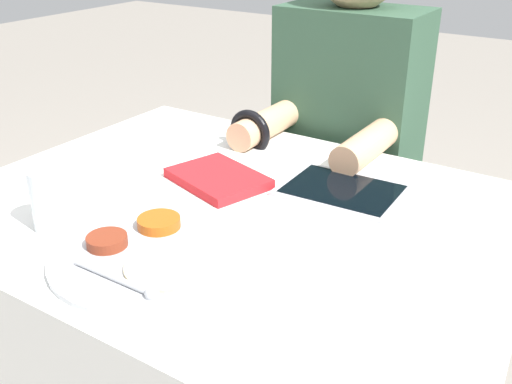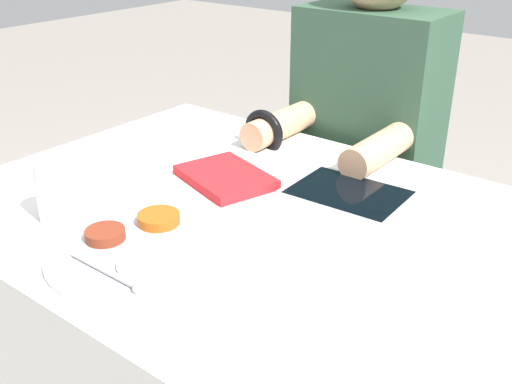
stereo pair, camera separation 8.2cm
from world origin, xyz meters
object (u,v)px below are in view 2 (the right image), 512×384
thali_tray (145,248)px  drinking_glass (54,192)px  tablet_device (348,194)px  red_notebook (225,178)px  person_diner (362,187)px

thali_tray → drinking_glass: bearing=-174.5°
thali_tray → tablet_device: thali_tray is taller
thali_tray → tablet_device: bearing=68.4°
thali_tray → red_notebook: thali_tray is taller
red_notebook → drinking_glass: (-0.13, -0.32, 0.05)m
thali_tray → tablet_device: (0.16, 0.40, -0.00)m
thali_tray → drinking_glass: (-0.21, -0.02, 0.05)m
red_notebook → tablet_device: red_notebook is taller
drinking_glass → tablet_device: bearing=48.4°
tablet_device → thali_tray: bearing=-111.6°
thali_tray → red_notebook: size_ratio=1.42×
thali_tray → red_notebook: bearing=105.0°
tablet_device → drinking_glass: drinking_glass is taller
tablet_device → red_notebook: bearing=-157.5°
thali_tray → person_diner: person_diner is taller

